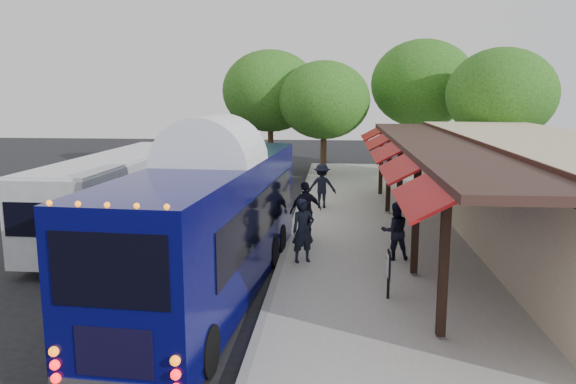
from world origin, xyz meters
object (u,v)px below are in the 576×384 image
at_px(city_bus, 122,191).
at_px(ped_b, 395,231).
at_px(ped_c, 306,211).
at_px(ped_d, 322,186).
at_px(coach_bus, 213,219).
at_px(sign_board, 389,267).
at_px(ped_a, 303,231).

relative_size(city_bus, ped_b, 6.20).
xyz_separation_m(city_bus, ped_c, (6.62, -0.64, -0.45)).
bearing_deg(ped_d, ped_c, 83.92).
bearing_deg(city_bus, coach_bus, -49.77).
relative_size(ped_b, ped_d, 0.91).
bearing_deg(sign_board, ped_c, 113.10).
bearing_deg(ped_b, ped_c, -48.42).
bearing_deg(ped_c, coach_bus, 38.13).
bearing_deg(ped_d, sign_board, 98.28).
relative_size(coach_bus, ped_d, 5.97).
height_order(ped_b, sign_board, ped_b).
xyz_separation_m(city_bus, ped_a, (6.68, -3.24, -0.50)).
height_order(coach_bus, ped_d, coach_bus).
height_order(ped_c, ped_d, ped_c).
bearing_deg(ped_b, ped_d, -83.65).
height_order(city_bus, ped_d, city_bus).
xyz_separation_m(ped_b, ped_d, (-2.36, 7.40, 0.08)).
height_order(city_bus, ped_c, city_bus).
bearing_deg(coach_bus, city_bus, 133.32).
bearing_deg(ped_d, coach_bus, 74.61).
xyz_separation_m(coach_bus, ped_c, (2.08, 4.90, -0.80)).
distance_m(ped_d, sign_board, 10.88).
bearing_deg(ped_c, city_bus, -34.42).
distance_m(coach_bus, ped_b, 5.68).
bearing_deg(city_bus, ped_b, -15.32).
bearing_deg(ped_a, city_bus, 129.03).
relative_size(city_bus, ped_c, 5.44).
height_order(coach_bus, ped_b, coach_bus).
relative_size(city_bus, ped_a, 5.70).
bearing_deg(ped_b, ped_a, -0.77).
bearing_deg(city_bus, ped_c, -4.63).
distance_m(coach_bus, ped_a, 3.26).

